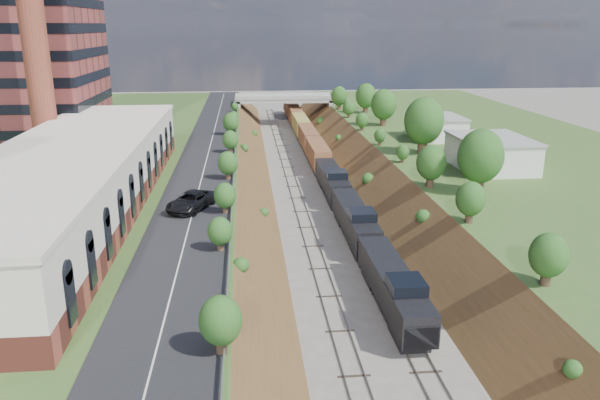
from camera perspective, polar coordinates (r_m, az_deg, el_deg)
The scene contains 17 objects.
platform_left at distance 89.01m, azimuth -20.36°, elevation 1.77°, with size 44.00×180.00×5.00m, color #375F27.
platform_right at distance 96.03m, azimuth 21.24°, elevation 2.71°, with size 44.00×180.00×5.00m, color #375F27.
embankment_left at distance 86.61m, azimuth -6.00°, elevation 0.63°, with size 7.07×180.00×7.07m, color brown.
embankment_right at distance 89.07m, azimuth 8.30°, elevation 1.00°, with size 7.07×180.00×7.07m, color brown.
rail_left_track at distance 86.88m, azimuth -0.45°, elevation 0.83°, with size 1.58×180.00×0.18m, color gray.
rail_right_track at distance 87.46m, azimuth 2.94°, elevation 0.92°, with size 1.58×180.00×0.18m, color gray.
road at distance 85.54m, azimuth -9.12°, elevation 3.80°, with size 8.00×180.00×0.10m, color black.
guardrail at distance 85.06m, azimuth -6.38°, elevation 4.18°, with size 0.10×171.00×0.70m.
commercial_building at distance 65.71m, azimuth -21.33°, elevation 2.04°, with size 14.30×62.30×7.00m.
smokestack at distance 83.47m, azimuth -24.73°, elevation 16.04°, with size 3.20×3.20×40.00m, color brown.
overpass at distance 146.81m, azimuth -1.57°, elevation 9.29°, with size 24.50×8.30×7.40m.
white_building_near at distance 84.01m, azimuth 18.12°, elevation 4.30°, with size 9.00×12.00×4.00m, color silver.
white_building_far at distance 104.05m, azimuth 13.13°, elevation 6.84°, with size 8.00×10.00×3.60m, color silver.
tree_right_large at distance 70.21m, azimuth 17.21°, elevation 4.06°, with size 5.25×5.25×7.61m.
tree_left_crest at distance 46.45m, azimuth -7.52°, elevation -4.67°, with size 2.45×2.45×3.55m.
freight_train at distance 107.43m, azimuth 1.32°, elevation 5.22°, with size 2.84×130.05×4.55m.
suv at distance 62.67m, azimuth -10.60°, elevation -0.10°, with size 3.11×6.75×1.88m, color black.
Camera 1 is at (-9.83, -23.25, 23.85)m, focal length 35.00 mm.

